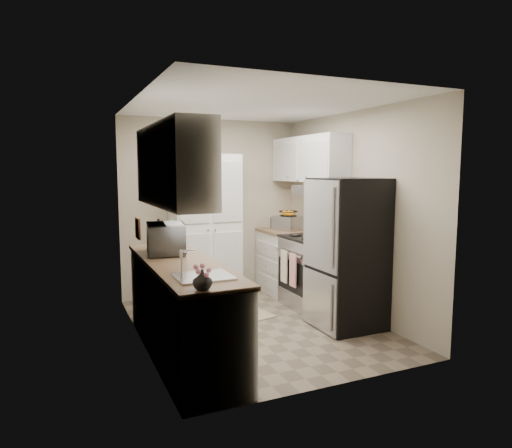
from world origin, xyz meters
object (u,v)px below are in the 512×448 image
toaster_oven (287,223)px  pantry_cabinet (205,228)px  refrigerator (347,253)px  wine_bottle (159,235)px  microwave (166,238)px  electric_range (313,271)px

toaster_oven → pantry_cabinet: bearing=149.8°
refrigerator → wine_bottle: refrigerator is taller
microwave → wine_bottle: (-0.00, 0.37, -0.01)m
electric_range → wine_bottle: size_ratio=3.80×
electric_range → microwave: 2.11m
pantry_cabinet → microwave: (-0.82, -1.26, 0.08)m
refrigerator → wine_bottle: bearing=157.1°
wine_bottle → refrigerator: bearing=-22.9°
pantry_cabinet → microwave: bearing=-123.0°
microwave → pantry_cabinet: bearing=-24.6°
electric_range → refrigerator: size_ratio=0.66×
toaster_oven → refrigerator: bearing=-114.4°
toaster_oven → wine_bottle: bearing=177.5°
pantry_cabinet → refrigerator: 2.07m
wine_bottle → toaster_oven: 2.14m
pantry_cabinet → refrigerator: pantry_cabinet is taller
pantry_cabinet → microwave: pantry_cabinet is taller
pantry_cabinet → toaster_oven: (1.19, -0.16, 0.02)m
microwave → toaster_oven: size_ratio=1.56×
wine_bottle → electric_range: bearing=-0.9°
microwave → toaster_oven: bearing=-52.8°
refrigerator → toaster_oven: refrigerator is taller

